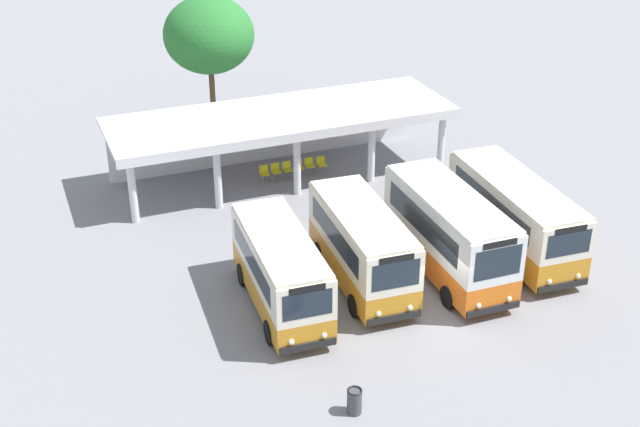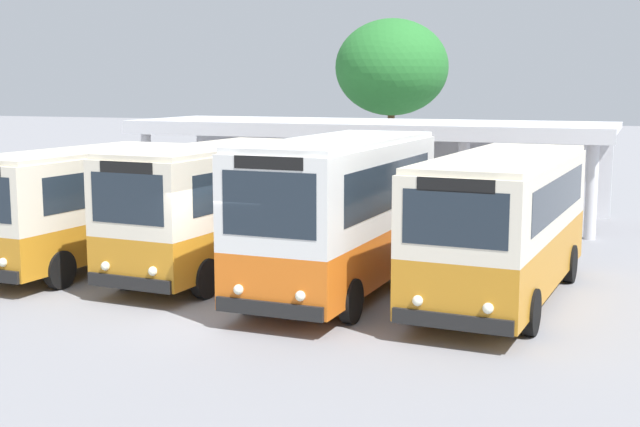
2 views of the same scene
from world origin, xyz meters
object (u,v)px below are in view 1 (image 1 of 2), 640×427
waiting_chair_fourth_seat (298,166)px  waiting_chair_far_end_seat (321,163)px  city_bus_fourth_amber (515,213)px  waiting_chair_end_by_column (264,172)px  waiting_chair_middle_seat (287,168)px  city_bus_second_in_row (362,244)px  litter_bin_apron (354,401)px  city_bus_nearest_orange (281,269)px  waiting_chair_fifth_seat (310,164)px  city_bus_middle_cream (449,231)px  waiting_chair_second_from_end (276,170)px

waiting_chair_fourth_seat → waiting_chair_far_end_seat: 1.23m
city_bus_fourth_amber → waiting_chair_end_by_column: bearing=126.2°
waiting_chair_end_by_column → waiting_chair_middle_seat: same height
city_bus_second_in_row → waiting_chair_middle_seat: 10.61m
city_bus_second_in_row → litter_bin_apron: bearing=-116.0°
city_bus_nearest_orange → waiting_chair_end_by_column: 11.38m
waiting_chair_fifth_seat → litter_bin_apron: 18.26m
city_bus_nearest_orange → waiting_chair_end_by_column: size_ratio=7.99×
city_bus_middle_cream → waiting_chair_far_end_seat: bearing=95.4°
city_bus_nearest_orange → waiting_chair_end_by_column: (2.97, 10.92, -1.17)m
city_bus_nearest_orange → waiting_chair_second_from_end: (3.58, 10.95, -1.17)m
city_bus_second_in_row → city_bus_middle_cream: city_bus_middle_cream is taller
waiting_chair_fifth_seat → litter_bin_apron: litter_bin_apron is taller
city_bus_second_in_row → city_bus_fourth_amber: city_bus_second_in_row is taller
litter_bin_apron → waiting_chair_second_from_end: bearing=78.9°
waiting_chair_second_from_end → waiting_chair_far_end_seat: bearing=-1.8°
waiting_chair_end_by_column → waiting_chair_fourth_seat: 1.84m
city_bus_second_in_row → waiting_chair_fourth_seat: (1.27, 10.52, -1.25)m
city_bus_nearest_orange → waiting_chair_fourth_seat: city_bus_nearest_orange is taller
waiting_chair_middle_seat → city_bus_fourth_amber: bearing=-58.5°
waiting_chair_middle_seat → city_bus_middle_cream: bearing=-75.5°
city_bus_second_in_row → waiting_chair_end_by_column: 10.58m
city_bus_middle_cream → waiting_chair_second_from_end: 11.70m
waiting_chair_fifth_seat → waiting_chair_middle_seat: bearing=-178.4°
city_bus_middle_cream → litter_bin_apron: size_ratio=8.28×
city_bus_second_in_row → waiting_chair_end_by_column: (-0.56, 10.49, -1.25)m
waiting_chair_fourth_seat → waiting_chair_second_from_end: bearing=-179.7°
city_bus_middle_cream → waiting_chair_fourth_seat: 11.40m
waiting_chair_fifth_seat → waiting_chair_fourth_seat: bearing=-177.3°
waiting_chair_second_from_end → city_bus_second_in_row: bearing=-90.3°
city_bus_middle_cream → waiting_chair_fourth_seat: city_bus_middle_cream is taller
waiting_chair_second_from_end → litter_bin_apron: (-3.43, -17.44, -0.07)m
city_bus_nearest_orange → waiting_chair_fourth_seat: 12.02m
waiting_chair_end_by_column → waiting_chair_fifth_seat: bearing=1.5°
city_bus_fourth_amber → waiting_chair_far_end_seat: (-4.56, 10.37, -1.25)m
waiting_chair_middle_seat → waiting_chair_second_from_end: bearing=-179.9°
waiting_chair_second_from_end → waiting_chair_fifth_seat: same height
city_bus_nearest_orange → waiting_chair_end_by_column: bearing=74.8°
waiting_chair_second_from_end → waiting_chair_middle_seat: 0.61m
waiting_chair_end_by_column → waiting_chair_fifth_seat: (2.45, 0.06, 0.00)m
city_bus_second_in_row → waiting_chair_far_end_seat: (2.50, 10.44, -1.25)m
city_bus_second_in_row → waiting_chair_fifth_seat: city_bus_second_in_row is taller
waiting_chair_second_from_end → waiting_chair_middle_seat: (0.61, 0.00, 0.00)m
waiting_chair_fourth_seat → waiting_chair_fifth_seat: size_ratio=1.00×
city_bus_nearest_orange → litter_bin_apron: bearing=-88.7°
waiting_chair_second_from_end → waiting_chair_far_end_seat: same height
city_bus_second_in_row → city_bus_fourth_amber: bearing=0.6°
city_bus_second_in_row → waiting_chair_far_end_seat: size_ratio=8.03×
waiting_chair_second_from_end → waiting_chair_far_end_seat: (2.45, -0.08, 0.00)m
waiting_chair_end_by_column → city_bus_second_in_row: bearing=-86.9°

